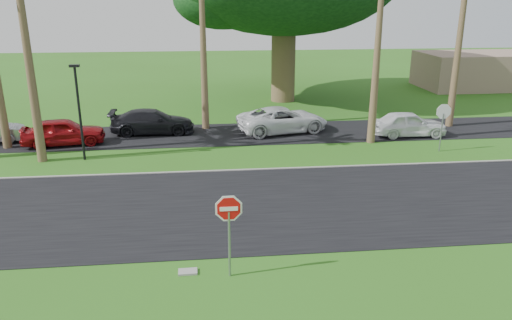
{
  "coord_description": "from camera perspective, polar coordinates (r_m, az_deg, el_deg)",
  "views": [
    {
      "loc": [
        -0.09,
        -15.59,
        7.63
      ],
      "look_at": [
        1.8,
        2.08,
        1.8
      ],
      "focal_mm": 35.0,
      "sensor_mm": 36.0,
      "label": 1
    }
  ],
  "objects": [
    {
      "name": "car_red",
      "position": [
        28.71,
        -21.15,
        3.02
      ],
      "size": [
        4.5,
        2.38,
        1.46
      ],
      "primitive_type": "imported",
      "rotation": [
        0.0,
        0.0,
        1.73
      ],
      "color": "maroon",
      "rests_on": "ground"
    },
    {
      "name": "stop_sign_near",
      "position": [
        13.89,
        -3.11,
        -6.78
      ],
      "size": [
        1.05,
        0.07,
        2.62
      ],
      "color": "gray",
      "rests_on": "ground"
    },
    {
      "name": "car_minivan",
      "position": [
        29.43,
        3.08,
        4.6
      ],
      "size": [
        5.73,
        3.6,
        1.48
      ],
      "primitive_type": "imported",
      "rotation": [
        0.0,
        0.0,
        1.8
      ],
      "color": "silver",
      "rests_on": "ground"
    },
    {
      "name": "ground",
      "position": [
        17.35,
        -5.23,
        -8.0
      ],
      "size": [
        120.0,
        120.0,
        0.0
      ],
      "primitive_type": "plane",
      "color": "#2B5A16",
      "rests_on": "ground"
    },
    {
      "name": "utility_slab",
      "position": [
        14.96,
        -7.8,
        -12.54
      ],
      "size": [
        0.56,
        0.36,
        0.06
      ],
      "primitive_type": "cube",
      "rotation": [
        0.0,
        0.0,
        0.03
      ],
      "color": "gray",
      "rests_on": "ground"
    },
    {
      "name": "stop_sign_far",
      "position": [
        27.14,
        20.59,
        4.54
      ],
      "size": [
        1.05,
        0.07,
        2.62
      ],
      "rotation": [
        0.0,
        0.0,
        3.14
      ],
      "color": "gray",
      "rests_on": "ground"
    },
    {
      "name": "parking_strip",
      "position": [
        29.1,
        -5.72,
        2.89
      ],
      "size": [
        120.0,
        5.0,
        0.02
      ],
      "primitive_type": "cube",
      "color": "black",
      "rests_on": "ground"
    },
    {
      "name": "building_far",
      "position": [
        48.45,
        24.12,
        9.34
      ],
      "size": [
        10.0,
        6.0,
        3.0
      ],
      "primitive_type": "cube",
      "color": "gray",
      "rests_on": "ground"
    },
    {
      "name": "road",
      "position": [
        19.17,
        -5.35,
        -5.34
      ],
      "size": [
        120.0,
        8.0,
        0.02
      ],
      "primitive_type": "cube",
      "color": "black",
      "rests_on": "ground"
    },
    {
      "name": "curb",
      "position": [
        22.93,
        -5.53,
        -1.28
      ],
      "size": [
        120.0,
        0.12,
        0.06
      ],
      "primitive_type": "cube",
      "color": "gray",
      "rests_on": "ground"
    },
    {
      "name": "car_pickup",
      "position": [
        29.84,
        17.06,
        3.95
      ],
      "size": [
        4.21,
        1.82,
        1.42
      ],
      "primitive_type": "imported",
      "rotation": [
        0.0,
        0.0,
        1.53
      ],
      "color": "white",
      "rests_on": "ground"
    },
    {
      "name": "car_dark",
      "position": [
        29.72,
        -11.76,
        4.29
      ],
      "size": [
        4.83,
        1.98,
        1.4
      ],
      "primitive_type": "imported",
      "rotation": [
        0.0,
        0.0,
        1.58
      ],
      "color": "black",
      "rests_on": "ground"
    },
    {
      "name": "streetlight_right",
      "position": [
        25.29,
        -19.58,
        5.77
      ],
      "size": [
        0.45,
        0.25,
        4.64
      ],
      "color": "black",
      "rests_on": "ground"
    }
  ]
}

